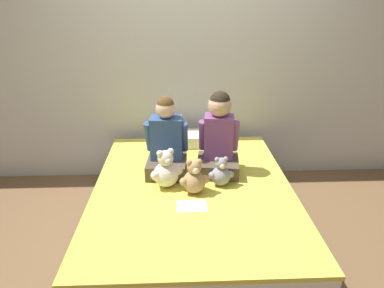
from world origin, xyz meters
name	(u,v)px	position (x,y,z in m)	size (l,w,h in m)	color
ground_plane	(193,235)	(0.00, 0.00, 0.00)	(14.00, 14.00, 0.00)	brown
wall_behind_bed	(188,59)	(0.00, 1.12, 1.25)	(8.00, 0.06, 2.50)	silver
bed	(193,211)	(0.00, 0.00, 0.23)	(1.52, 1.95, 0.47)	#473828
child_on_left	(166,143)	(-0.20, 0.24, 0.73)	(0.35, 0.34, 0.64)	brown
child_on_right	(219,138)	(0.22, 0.24, 0.77)	(0.37, 0.36, 0.67)	brown
teddy_bear_held_by_left_child	(166,171)	(-0.20, 0.01, 0.60)	(0.24, 0.19, 0.31)	silver
teddy_bear_held_by_right_child	(221,173)	(0.21, 0.01, 0.57)	(0.20, 0.15, 0.24)	#939399
teddy_bear_between_children	(194,179)	(0.01, -0.09, 0.58)	(0.22, 0.17, 0.27)	tan
pillow_at_headboard	(189,139)	(0.00, 0.81, 0.53)	(0.52, 0.27, 0.11)	silver
sign_card	(192,206)	(-0.02, -0.28, 0.47)	(0.21, 0.15, 0.00)	white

